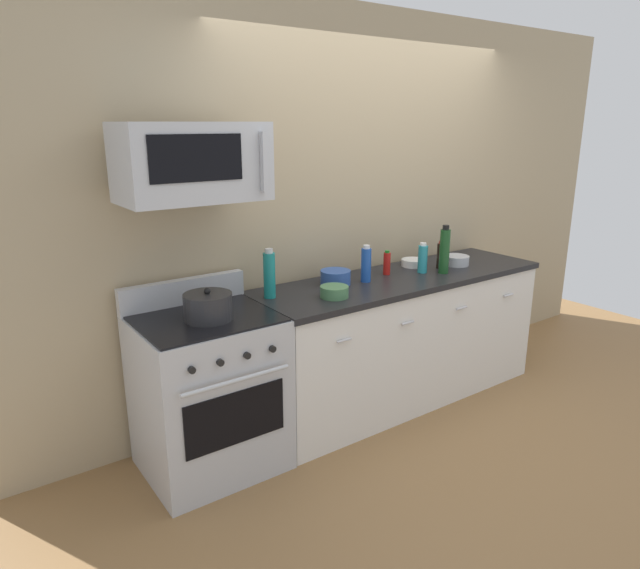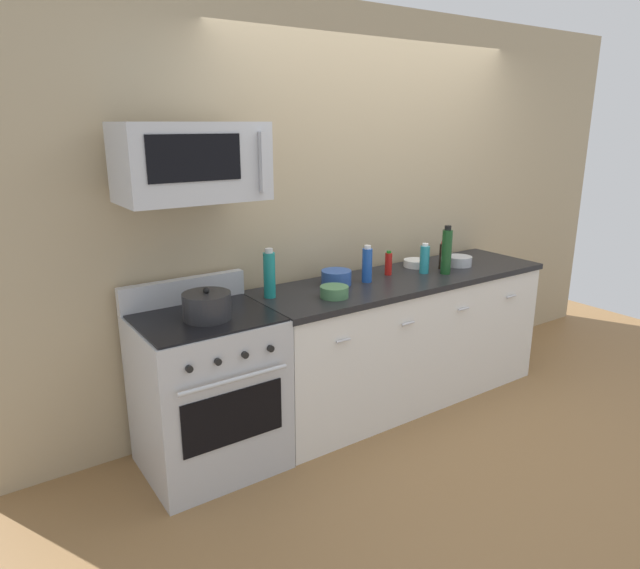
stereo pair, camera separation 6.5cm
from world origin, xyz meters
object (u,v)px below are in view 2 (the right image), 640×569
microwave (191,162)px  stockpot (207,306)px  bowl_green_glaze (334,291)px  bottle_hot_sauce_red (388,263)px  bowl_white_ceramic (416,263)px  bowl_steel_prep (459,261)px  bowl_blue_mixing (336,277)px  range_oven (208,391)px  bottle_wine_green (447,251)px  bottle_dish_soap (425,259)px  bottle_sparkling_teal (269,274)px  bottle_soda_blue (367,265)px  bottle_soy_sauce_dark (443,256)px

microwave → stockpot: size_ratio=2.84×
bowl_green_glaze → stockpot: size_ratio=0.67×
bottle_hot_sauce_red → bowl_white_ceramic: (0.32, 0.06, -0.05)m
bowl_steel_prep → bowl_blue_mixing: 1.06m
bowl_white_ceramic → stockpot: size_ratio=0.68×
range_oven → bowl_blue_mixing: (0.97, 0.10, 0.50)m
bottle_wine_green → bottle_hot_sauce_red: size_ratio=2.01×
bottle_dish_soap → bowl_steel_prep: 0.37m
bottle_sparkling_teal → bowl_white_ceramic: bottle_sparkling_teal is taller
bottle_soda_blue → bowl_steel_prep: bottle_soda_blue is taller
bottle_dish_soap → bottle_wine_green: 0.16m
bottle_wine_green → bottle_soda_blue: 0.61m
range_oven → stockpot: stockpot is taller
bottle_sparkling_teal → stockpot: bottle_sparkling_teal is taller
bottle_soy_sauce_dark → bottle_soda_blue: bearing=176.6°
bottle_soda_blue → bowl_white_ceramic: bottle_soda_blue is taller
microwave → bottle_dish_soap: microwave is taller
bottle_hot_sauce_red → bowl_green_glaze: bottle_hot_sauce_red is taller
bottle_sparkling_teal → bottle_soda_blue: bearing=-5.4°
bottle_wine_green → bowl_blue_mixing: bearing=165.1°
bottle_wine_green → bottle_sparkling_teal: size_ratio=1.12×
stockpot → bottle_sparkling_teal: bearing=18.2°
bottle_wine_green → bowl_green_glaze: bottle_wine_green is taller
bowl_steel_prep → bottle_soy_sauce_dark: bearing=178.6°
bottle_sparkling_teal → range_oven: bearing=-167.8°
bottle_dish_soap → stockpot: (-1.66, -0.04, -0.03)m
range_oven → bowl_green_glaze: size_ratio=6.13×
stockpot → bottle_soy_sauce_dark: bearing=1.6°
bottle_soy_sauce_dark → bottle_dish_soap: (-0.20, -0.01, 0.01)m
range_oven → bottle_dish_soap: bottle_dish_soap is taller
bottle_sparkling_teal → bottle_dish_soap: bearing=-5.6°
bottle_soda_blue → stockpot: bottle_soda_blue is taller
bowl_white_ceramic → range_oven: bearing=-174.9°
microwave → bowl_steel_prep: (2.03, -0.05, -0.79)m
bottle_soda_blue → bowl_blue_mixing: bottle_soda_blue is taller
bowl_blue_mixing → stockpot: 0.99m
bottle_hot_sauce_red → bowl_white_ceramic: size_ratio=0.96×
bottle_soy_sauce_dark → bottle_wine_green: bottle_wine_green is taller
microwave → bowl_blue_mixing: microwave is taller
bottle_dish_soap → bowl_steel_prep: (0.37, 0.01, -0.06)m
bottle_soy_sauce_dark → bowl_steel_prep: 0.18m
bowl_green_glaze → stockpot: stockpot is taller
bottle_soda_blue → bowl_green_glaze: bearing=-157.6°
bottle_sparkling_teal → bottle_wine_green: bearing=-9.4°
bottle_hot_sauce_red → bowl_steel_prep: 0.62m
range_oven → bottle_hot_sauce_red: bearing=3.8°
microwave → bottle_sparkling_teal: (0.48, 0.06, -0.69)m
bottle_sparkling_teal → stockpot: bearing=-161.8°
range_oven → bowl_steel_prep: bearing=-0.2°
microwave → bowl_green_glaze: size_ratio=4.27×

